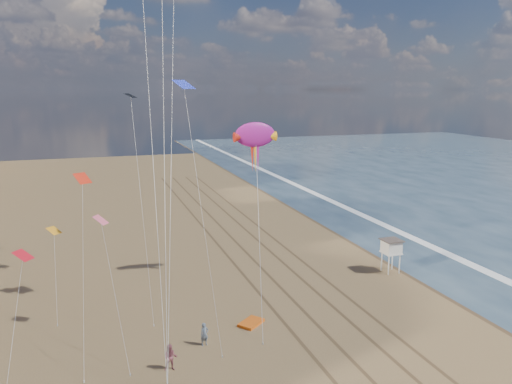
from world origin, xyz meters
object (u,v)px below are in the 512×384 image
at_px(kite_flyer_a, 204,334).
at_px(kite_flyer_b, 171,358).
at_px(show_kite, 255,135).
at_px(lifeguard_stand, 391,247).
at_px(grounded_kite, 251,323).

xyz_separation_m(kite_flyer_a, kite_flyer_b, (-2.91, -2.56, 0.05)).
distance_m(show_kite, kite_flyer_b, 22.19).
bearing_deg(show_kite, lifeguard_stand, -10.85).
bearing_deg(kite_flyer_a, grounded_kite, 12.75).
distance_m(grounded_kite, kite_flyer_a, 4.89).
distance_m(grounded_kite, show_kite, 17.41).
relative_size(lifeguard_stand, show_kite, 0.19).
relative_size(lifeguard_stand, grounded_kite, 1.69).
xyz_separation_m(lifeguard_stand, kite_flyer_b, (-24.61, -11.35, -1.78)).
bearing_deg(lifeguard_stand, show_kite, 169.15).
bearing_deg(kite_flyer_a, kite_flyer_b, -152.08).
distance_m(lifeguard_stand, show_kite, 18.40).
xyz_separation_m(grounded_kite, show_kite, (3.43, 9.32, 14.29)).
bearing_deg(grounded_kite, kite_flyer_b, 174.31).
relative_size(grounded_kite, show_kite, 0.11).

